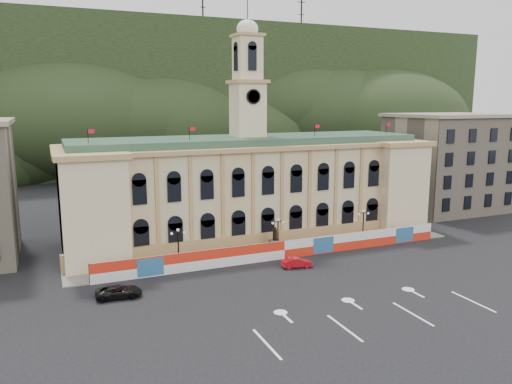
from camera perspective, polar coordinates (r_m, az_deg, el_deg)
name	(u,v)px	position (r m, az deg, el deg)	size (l,w,h in m)	color
ground	(345,298)	(55.77, 10.18, -11.89)	(260.00, 260.00, 0.00)	black
lane_markings	(373,317)	(52.01, 13.26, -13.70)	(26.00, 10.00, 0.02)	white
hill_ridge	(139,106)	(167.48, -13.25, 9.59)	(230.00, 80.00, 64.00)	black
city_hall	(249,187)	(77.35, -0.83, 0.60)	(56.20, 17.60, 37.10)	#C8BE90
side_building_right	(448,162)	(103.62, 21.07, 3.22)	(21.00, 17.00, 18.60)	tan
hoarding_fence	(284,250)	(67.72, 3.26, -6.58)	(50.00, 0.44, 2.50)	red
pavement	(275,252)	(70.35, 2.24, -6.92)	(56.00, 5.50, 0.16)	slate
statue	(275,244)	(70.24, 2.16, -6.00)	(1.40, 1.40, 3.72)	#595651
lamp_left	(178,244)	(64.31, -8.88, -5.92)	(1.96, 0.44, 5.15)	black
lamp_center	(278,233)	(68.86, 2.52, -4.71)	(1.96, 0.44, 5.15)	black
lamp_right	(363,223)	(75.77, 12.15, -3.53)	(1.96, 0.44, 5.15)	black
red_sedan	(297,262)	(64.53, 4.68, -8.02)	(4.14, 2.08, 1.30)	#9F0B14
black_suv	(119,292)	(56.85, -15.41, -10.93)	(5.11, 2.74, 1.37)	black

